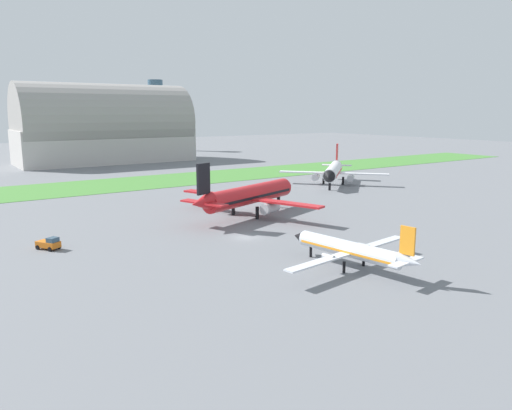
% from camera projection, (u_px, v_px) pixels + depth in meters
% --- Properties ---
extents(ground_plane, '(600.00, 600.00, 0.00)m').
position_uv_depth(ground_plane, '(246.00, 238.00, 82.62)').
color(ground_plane, slate).
extents(grass_taxiway_strip, '(360.00, 28.00, 0.08)m').
position_uv_depth(grass_taxiway_strip, '(108.00, 185.00, 140.86)').
color(grass_taxiway_strip, '#478438').
rests_on(grass_taxiway_strip, ground_plane).
extents(airplane_midfield_jet, '(32.07, 32.33, 11.85)m').
position_uv_depth(airplane_midfield_jet, '(248.00, 195.00, 98.70)').
color(airplane_midfield_jet, red).
rests_on(airplane_midfield_jet, ground_plane).
extents(airplane_parked_jet_far, '(25.52, 24.77, 11.05)m').
position_uv_depth(airplane_parked_jet_far, '(333.00, 171.00, 141.23)').
color(airplane_parked_jet_far, white).
rests_on(airplane_parked_jet_far, ground_plane).
extents(airplane_foreground_turboprop, '(24.15, 20.74, 7.25)m').
position_uv_depth(airplane_foreground_turboprop, '(350.00, 249.00, 65.97)').
color(airplane_foreground_turboprop, silver).
rests_on(airplane_foreground_turboprop, ground_plane).
extents(pushback_tug_near_gate, '(3.42, 4.01, 1.95)m').
position_uv_depth(pushback_tug_near_gate, '(49.00, 244.00, 75.40)').
color(pushback_tug_near_gate, orange).
rests_on(pushback_tug_near_gate, ground_plane).
extents(hangar_distant, '(68.81, 30.81, 32.01)m').
position_uv_depth(hangar_distant, '(105.00, 129.00, 202.43)').
color(hangar_distant, '#BCB7B2').
rests_on(hangar_distant, ground_plane).
extents(control_tower, '(8.00, 8.00, 37.63)m').
position_uv_depth(control_tower, '(156.00, 109.00, 267.37)').
color(control_tower, silver).
rests_on(control_tower, ground_plane).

